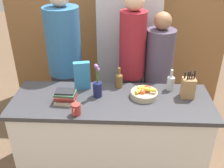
# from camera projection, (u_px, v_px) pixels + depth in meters

# --- Properties ---
(kitchen_island) EXTENTS (1.87, 0.65, 0.91)m
(kitchen_island) POSITION_uv_depth(u_px,v_px,m) (112.00, 137.00, 2.66)
(kitchen_island) COLOR silver
(kitchen_island) RESTS_ON ground_plane
(back_wall_wood) EXTENTS (3.07, 0.12, 2.60)m
(back_wall_wood) POSITION_uv_depth(u_px,v_px,m) (117.00, 15.00, 3.59)
(back_wall_wood) COLOR olive
(back_wall_wood) RESTS_ON ground_plane
(refrigerator) EXTENTS (0.75, 0.63, 1.93)m
(refrigerator) POSITION_uv_depth(u_px,v_px,m) (128.00, 48.00, 3.43)
(refrigerator) COLOR #B7B7BC
(refrigerator) RESTS_ON ground_plane
(fruit_bowl) EXTENTS (0.26, 0.26, 0.11)m
(fruit_bowl) POSITION_uv_depth(u_px,v_px,m) (144.00, 93.00, 2.47)
(fruit_bowl) COLOR tan
(fruit_bowl) RESTS_ON kitchen_island
(knife_block) EXTENTS (0.12, 0.10, 0.27)m
(knife_block) POSITION_uv_depth(u_px,v_px,m) (188.00, 88.00, 2.43)
(knife_block) COLOR #A87A4C
(knife_block) RESTS_ON kitchen_island
(flower_vase) EXTENTS (0.09, 0.09, 0.34)m
(flower_vase) POSITION_uv_depth(u_px,v_px,m) (97.00, 86.00, 2.44)
(flower_vase) COLOR #191E4C
(flower_vase) RESTS_ON kitchen_island
(cereal_box) EXTENTS (0.17, 0.09, 0.28)m
(cereal_box) POSITION_uv_depth(u_px,v_px,m) (82.00, 76.00, 2.56)
(cereal_box) COLOR teal
(cereal_box) RESTS_ON kitchen_island
(coffee_mug) EXTENTS (0.08, 0.12, 0.10)m
(coffee_mug) POSITION_uv_depth(u_px,v_px,m) (76.00, 109.00, 2.21)
(coffee_mug) COLOR #99332D
(coffee_mug) RESTS_ON kitchen_island
(book_stack) EXTENTS (0.20, 0.16, 0.12)m
(book_stack) POSITION_uv_depth(u_px,v_px,m) (65.00, 97.00, 2.38)
(book_stack) COLOR #B7A88E
(book_stack) RESTS_ON kitchen_island
(bottle_oil) EXTENTS (0.07, 0.07, 0.21)m
(bottle_oil) POSITION_uv_depth(u_px,v_px,m) (119.00, 80.00, 2.61)
(bottle_oil) COLOR brown
(bottle_oil) RESTS_ON kitchen_island
(bottle_vinegar) EXTENTS (0.07, 0.07, 0.21)m
(bottle_vinegar) POSITION_uv_depth(u_px,v_px,m) (171.00, 82.00, 2.56)
(bottle_vinegar) COLOR #B2BCC1
(bottle_vinegar) RESTS_ON kitchen_island
(person_at_sink) EXTENTS (0.38, 0.38, 1.83)m
(person_at_sink) POSITION_uv_depth(u_px,v_px,m) (65.00, 60.00, 2.94)
(person_at_sink) COLOR #383842
(person_at_sink) RESTS_ON ground_plane
(person_in_blue) EXTENTS (0.28, 0.28, 1.80)m
(person_in_blue) POSITION_uv_depth(u_px,v_px,m) (132.00, 61.00, 2.88)
(person_in_blue) COLOR #383842
(person_in_blue) RESTS_ON ground_plane
(person_in_red_tee) EXTENTS (0.31, 0.31, 1.58)m
(person_in_red_tee) POSITION_uv_depth(u_px,v_px,m) (158.00, 73.00, 2.96)
(person_in_red_tee) COLOR #383842
(person_in_red_tee) RESTS_ON ground_plane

